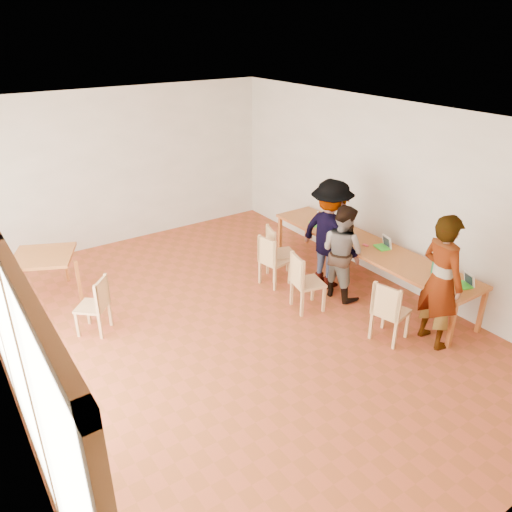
{
  "coord_description": "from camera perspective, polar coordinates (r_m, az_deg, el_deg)",
  "views": [
    {
      "loc": [
        -3.22,
        -5.3,
        4.1
      ],
      "look_at": [
        0.33,
        -0.08,
        1.1
      ],
      "focal_mm": 35.0,
      "sensor_mm": 36.0,
      "label": 1
    }
  ],
  "objects": [
    {
      "name": "ground",
      "position": [
        7.43,
        -2.46,
        -8.08
      ],
      "size": [
        8.0,
        8.0,
        0.0
      ],
      "primitive_type": "plane",
      "color": "#AB4929",
      "rests_on": "ground"
    },
    {
      "name": "wall_back",
      "position": [
        10.18,
        -14.81,
        9.78
      ],
      "size": [
        6.0,
        0.1,
        3.0
      ],
      "primitive_type": "cube",
      "color": "beige",
      "rests_on": "ground"
    },
    {
      "name": "wall_right",
      "position": [
        8.58,
        14.73,
        6.92
      ],
      "size": [
        0.1,
        8.0,
        3.0
      ],
      "primitive_type": "cube",
      "color": "beige",
      "rests_on": "ground"
    },
    {
      "name": "ceiling",
      "position": [
        6.3,
        -2.99,
        15.51
      ],
      "size": [
        6.0,
        8.0,
        0.04
      ],
      "primitive_type": "cube",
      "color": "white",
      "rests_on": "wall_back"
    },
    {
      "name": "communal_table",
      "position": [
        8.41,
        12.61,
        0.95
      ],
      "size": [
        0.8,
        4.0,
        0.75
      ],
      "color": "#B75C28",
      "rests_on": "ground"
    },
    {
      "name": "side_table",
      "position": [
        8.56,
        -23.14,
        -0.38
      ],
      "size": [
        0.9,
        0.9,
        0.75
      ],
      "rotation": [
        0.0,
        0.0,
        -0.43
      ],
      "color": "#B75C28",
      "rests_on": "ground"
    },
    {
      "name": "chair_near",
      "position": [
        7.07,
        14.91,
        -5.61
      ],
      "size": [
        0.52,
        0.52,
        0.49
      ],
      "rotation": [
        0.0,
        0.0,
        0.25
      ],
      "color": "tan",
      "rests_on": "ground"
    },
    {
      "name": "chair_mid",
      "position": [
        7.6,
        5.36,
        -2.38
      ],
      "size": [
        0.52,
        0.52,
        0.49
      ],
      "rotation": [
        0.0,
        0.0,
        -0.23
      ],
      "color": "tan",
      "rests_on": "ground"
    },
    {
      "name": "chair_far",
      "position": [
        8.28,
        1.74,
        0.01
      ],
      "size": [
        0.48,
        0.48,
        0.48
      ],
      "rotation": [
        0.0,
        0.0,
        0.16
      ],
      "color": "tan",
      "rests_on": "ground"
    },
    {
      "name": "chair_empty",
      "position": [
        8.51,
        2.31,
        0.95
      ],
      "size": [
        0.55,
        0.55,
        0.5
      ],
      "rotation": [
        0.0,
        0.0,
        -0.31
      ],
      "color": "tan",
      "rests_on": "ground"
    },
    {
      "name": "chair_spare",
      "position": [
        7.4,
        -17.71,
        -4.82
      ],
      "size": [
        0.56,
        0.56,
        0.46
      ],
      "rotation": [
        0.0,
        0.0,
        2.4
      ],
      "color": "tan",
      "rests_on": "ground"
    },
    {
      "name": "person_near",
      "position": [
        7.08,
        20.37,
        -2.74
      ],
      "size": [
        0.56,
        0.76,
        1.9
      ],
      "primitive_type": "imported",
      "rotation": [
        0.0,
        0.0,
        1.41
      ],
      "color": "gray",
      "rests_on": "ground"
    },
    {
      "name": "person_mid",
      "position": [
        8.0,
        9.81,
        0.48
      ],
      "size": [
        0.66,
        0.81,
        1.55
      ],
      "primitive_type": "imported",
      "rotation": [
        0.0,
        0.0,
        1.67
      ],
      "color": "gray",
      "rests_on": "ground"
    },
    {
      "name": "person_far",
      "position": [
        8.25,
        8.48,
        2.46
      ],
      "size": [
        0.78,
        1.24,
        1.84
      ],
      "primitive_type": "imported",
      "rotation": [
        0.0,
        0.0,
        1.65
      ],
      "color": "gray",
      "rests_on": "ground"
    },
    {
      "name": "laptop_near",
      "position": [
        7.52,
        22.9,
        -2.77
      ],
      "size": [
        0.25,
        0.26,
        0.19
      ],
      "rotation": [
        0.0,
        0.0,
        -0.32
      ],
      "color": "#3DD22E",
      "rests_on": "communal_table"
    },
    {
      "name": "laptop_mid",
      "position": [
        8.33,
        14.45,
        1.28
      ],
      "size": [
        0.26,
        0.28,
        0.2
      ],
      "rotation": [
        0.0,
        0.0,
        -0.24
      ],
      "color": "#3DD22E",
      "rests_on": "communal_table"
    },
    {
      "name": "laptop_far",
      "position": [
        9.07,
        7.14,
        3.94
      ],
      "size": [
        0.29,
        0.3,
        0.21
      ],
      "rotation": [
        0.0,
        0.0,
        -0.35
      ],
      "color": "#3DD22E",
      "rests_on": "communal_table"
    },
    {
      "name": "yellow_mug",
      "position": [
        7.88,
        20.41,
        -1.0
      ],
      "size": [
        0.16,
        0.16,
        0.11
      ],
      "primitive_type": "imported",
      "rotation": [
        0.0,
        0.0,
        -0.19
      ],
      "color": "gold",
      "rests_on": "communal_table"
    },
    {
      "name": "green_bottle",
      "position": [
        7.68,
        19.7,
        -0.89
      ],
      "size": [
        0.07,
        0.07,
        0.28
      ],
      "primitive_type": "cylinder",
      "color": "#227546",
      "rests_on": "communal_table"
    },
    {
      "name": "clear_glass",
      "position": [
        7.38,
        20.4,
        -2.92
      ],
      "size": [
        0.07,
        0.07,
        0.09
      ],
      "primitive_type": "cylinder",
      "color": "silver",
      "rests_on": "communal_table"
    },
    {
      "name": "condiment_cup",
      "position": [
        9.04,
        8.38,
        3.58
      ],
      "size": [
        0.08,
        0.08,
        0.06
      ],
      "primitive_type": "cylinder",
      "color": "white",
      "rests_on": "communal_table"
    },
    {
      "name": "pink_phone",
      "position": [
        8.36,
        12.41,
        1.23
      ],
      "size": [
        0.05,
        0.1,
        0.01
      ],
      "primitive_type": "cube",
      "color": "#EE3D51",
      "rests_on": "communal_table"
    },
    {
      "name": "black_pouch",
      "position": [
        8.47,
        9.91,
        2.05
      ],
      "size": [
        0.16,
        0.26,
        0.09
      ],
      "primitive_type": "cube",
      "color": "black",
      "rests_on": "communal_table"
    }
  ]
}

